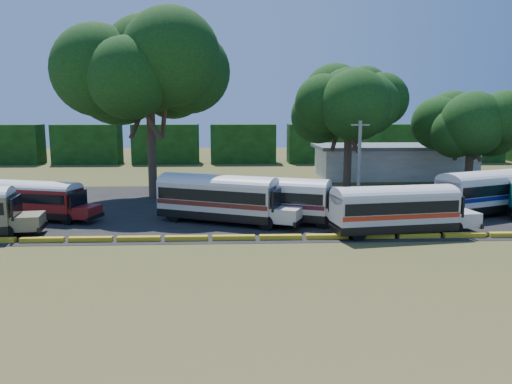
{
  "coord_description": "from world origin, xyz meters",
  "views": [
    {
      "loc": [
        -1.42,
        -29.9,
        8.19
      ],
      "look_at": [
        0.15,
        6.0,
        2.27
      ],
      "focal_mm": 35.0,
      "sensor_mm": 36.0,
      "label": 1
    }
  ],
  "objects_px": {
    "bus_cream_west": "(221,196)",
    "bus_white_red": "(397,207)",
    "tree_west": "(149,64)",
    "bus_red": "(35,198)"
  },
  "relations": [
    {
      "from": "bus_cream_west",
      "to": "tree_west",
      "type": "height_order",
      "value": "tree_west"
    },
    {
      "from": "bus_red",
      "to": "bus_cream_west",
      "type": "bearing_deg",
      "value": 10.42
    },
    {
      "from": "bus_red",
      "to": "tree_west",
      "type": "relative_size",
      "value": 0.55
    },
    {
      "from": "bus_white_red",
      "to": "bus_cream_west",
      "type": "bearing_deg",
      "value": 152.29
    },
    {
      "from": "bus_red",
      "to": "bus_white_red",
      "type": "distance_m",
      "value": 26.3
    },
    {
      "from": "bus_cream_west",
      "to": "bus_white_red",
      "type": "distance_m",
      "value": 12.42
    },
    {
      "from": "bus_white_red",
      "to": "tree_west",
      "type": "xyz_separation_m",
      "value": [
        -18.41,
        15.07,
        10.48
      ]
    },
    {
      "from": "tree_west",
      "to": "bus_cream_west",
      "type": "bearing_deg",
      "value": -58.67
    },
    {
      "from": "bus_cream_west",
      "to": "bus_white_red",
      "type": "bearing_deg",
      "value": 4.19
    },
    {
      "from": "bus_white_red",
      "to": "tree_west",
      "type": "bearing_deg",
      "value": 132.21
    }
  ]
}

